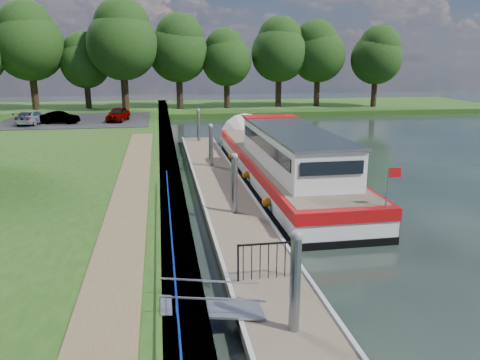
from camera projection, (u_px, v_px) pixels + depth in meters
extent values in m
plane|color=black|center=(288.00, 333.00, 11.79)|extent=(160.00, 160.00, 0.00)
cube|color=#473D2D|center=(170.00, 177.00, 25.58)|extent=(1.10, 90.00, 0.78)
cube|color=#204212|center=(271.00, 107.00, 63.27)|extent=(60.00, 18.00, 0.60)
cube|color=brown|center=(127.00, 212.00, 18.50)|extent=(1.60, 40.00, 0.05)
cube|color=black|center=(77.00, 120.00, 46.04)|extent=(14.00, 12.00, 0.06)
cube|color=#0C2DBF|center=(172.00, 241.00, 13.83)|extent=(0.04, 18.00, 0.04)
cube|color=#0C2DBF|center=(172.00, 252.00, 13.92)|extent=(0.03, 18.00, 0.03)
cylinder|color=#0C2DBF|center=(180.00, 352.00, 9.15)|extent=(0.04, 0.04, 0.72)
cylinder|color=#0C2DBF|center=(176.00, 301.00, 11.06)|extent=(0.04, 0.04, 0.72)
cylinder|color=#0C2DBF|center=(174.00, 266.00, 12.96)|extent=(0.04, 0.04, 0.72)
cylinder|color=#0C2DBF|center=(172.00, 239.00, 14.87)|extent=(0.04, 0.04, 0.72)
cylinder|color=#0C2DBF|center=(170.00, 218.00, 16.78)|extent=(0.04, 0.04, 0.72)
cylinder|color=#0C2DBF|center=(169.00, 202.00, 18.69)|extent=(0.04, 0.04, 0.72)
cylinder|color=#0C2DBF|center=(168.00, 189.00, 20.59)|extent=(0.04, 0.04, 0.72)
cylinder|color=#0C2DBF|center=(167.00, 178.00, 22.50)|extent=(0.04, 0.04, 0.72)
cube|color=brown|center=(221.00, 187.00, 24.12)|extent=(2.50, 30.00, 0.24)
cube|color=#9EA0A3|center=(278.00, 311.00, 12.73)|extent=(2.30, 5.00, 0.30)
cube|color=#9EA0A3|center=(233.00, 216.00, 20.36)|extent=(2.30, 5.00, 0.30)
cube|color=#9EA0A3|center=(212.00, 173.00, 27.99)|extent=(2.30, 5.00, 0.30)
cube|color=#9EA0A3|center=(201.00, 148.00, 35.62)|extent=(2.30, 5.00, 0.30)
cube|color=#9EA0A3|center=(244.00, 183.00, 24.28)|extent=(0.12, 30.00, 0.06)
cube|color=#9EA0A3|center=(198.00, 185.00, 23.89)|extent=(0.12, 30.00, 0.06)
cylinder|color=gray|center=(294.00, 303.00, 11.04)|extent=(0.26, 0.26, 3.40)
sphere|color=gray|center=(297.00, 236.00, 10.61)|extent=(0.30, 0.30, 0.30)
cylinder|color=gray|center=(235.00, 196.00, 19.62)|extent=(0.26, 0.26, 3.40)
sphere|color=gray|center=(234.00, 157.00, 19.19)|extent=(0.30, 0.30, 0.30)
cylinder|color=gray|center=(211.00, 154.00, 28.20)|extent=(0.26, 0.26, 3.40)
sphere|color=gray|center=(211.00, 126.00, 27.78)|extent=(0.30, 0.30, 0.30)
cylinder|color=gray|center=(199.00, 132.00, 36.79)|extent=(0.26, 0.26, 3.40)
sphere|color=gray|center=(198.00, 110.00, 36.36)|extent=(0.30, 0.30, 0.30)
cube|color=#A5A8AD|center=(212.00, 308.00, 11.81)|extent=(2.58, 1.00, 0.43)
cube|color=#A5A8AD|center=(214.00, 299.00, 11.23)|extent=(2.58, 0.04, 0.41)
cube|color=#A5A8AD|center=(210.00, 281.00, 12.15)|extent=(2.58, 0.04, 0.41)
cube|color=black|center=(238.00, 263.00, 13.49)|extent=(0.05, 0.05, 1.15)
cube|color=black|center=(298.00, 259.00, 13.79)|extent=(0.05, 0.05, 1.15)
cube|color=black|center=(269.00, 244.00, 13.51)|extent=(1.85, 0.05, 0.05)
cube|color=black|center=(243.00, 263.00, 13.52)|extent=(0.02, 0.02, 1.10)
cube|color=black|center=(252.00, 262.00, 13.56)|extent=(0.02, 0.02, 1.10)
cube|color=black|center=(260.00, 261.00, 13.60)|extent=(0.02, 0.02, 1.10)
cube|color=black|center=(268.00, 261.00, 13.64)|extent=(0.02, 0.02, 1.10)
cube|color=black|center=(277.00, 260.00, 13.68)|extent=(0.02, 0.02, 1.10)
cube|color=black|center=(285.00, 260.00, 13.72)|extent=(0.02, 0.02, 1.10)
cube|color=black|center=(293.00, 259.00, 13.76)|extent=(0.02, 0.02, 1.10)
cube|color=black|center=(279.00, 180.00, 26.55)|extent=(4.00, 20.00, 0.55)
cube|color=silver|center=(280.00, 170.00, 26.40)|extent=(3.96, 19.90, 0.65)
cube|color=#AC0B0D|center=(280.00, 160.00, 26.26)|extent=(4.04, 20.00, 0.48)
cube|color=brown|center=(280.00, 156.00, 26.20)|extent=(3.68, 19.20, 0.04)
cone|color=silver|center=(246.00, 140.00, 36.34)|extent=(4.00, 1.50, 4.00)
cube|color=silver|center=(293.00, 148.00, 23.59)|extent=(3.00, 11.00, 1.75)
cube|color=gray|center=(293.00, 130.00, 23.36)|extent=(3.10, 11.20, 0.10)
cube|color=black|center=(263.00, 144.00, 23.28)|extent=(0.04, 10.00, 0.55)
cube|color=black|center=(322.00, 143.00, 23.78)|extent=(0.04, 10.00, 0.55)
cube|color=black|center=(268.00, 128.00, 28.82)|extent=(2.60, 0.04, 0.55)
cube|color=black|center=(332.00, 168.00, 18.23)|extent=(2.60, 0.04, 0.55)
cube|color=#AC0B0D|center=(270.00, 116.00, 28.30)|extent=(3.20, 1.60, 0.06)
cylinder|color=gray|center=(387.00, 188.00, 17.01)|extent=(0.05, 0.05, 1.50)
cube|color=#AC0B0D|center=(395.00, 173.00, 16.91)|extent=(0.50, 0.02, 0.35)
sphere|color=#C56E0A|center=(267.00, 202.00, 20.32)|extent=(0.44, 0.44, 0.44)
sphere|color=#C56E0A|center=(246.00, 175.00, 25.09)|extent=(0.44, 0.44, 0.44)
sphere|color=#C56E0A|center=(232.00, 156.00, 29.86)|extent=(0.44, 0.44, 0.44)
imported|color=#594C47|center=(290.00, 166.00, 19.74)|extent=(0.44, 0.64, 1.72)
cylinder|color=#332316|center=(35.00, 93.00, 55.33)|extent=(0.83, 0.83, 4.21)
sphere|color=black|center=(29.00, 46.00, 53.98)|extent=(7.95, 7.95, 7.95)
sphere|color=black|center=(26.00, 28.00, 53.54)|extent=(6.31, 6.31, 6.31)
cylinder|color=#332316|center=(88.00, 97.00, 56.94)|extent=(0.70, 0.70, 3.10)
sphere|color=black|center=(85.00, 63.00, 55.94)|extent=(5.85, 5.85, 5.85)
sphere|color=black|center=(83.00, 51.00, 55.70)|extent=(4.65, 4.65, 4.65)
cylinder|color=#332316|center=(125.00, 93.00, 55.15)|extent=(0.84, 0.84, 4.29)
sphere|color=black|center=(122.00, 45.00, 53.77)|extent=(8.10, 8.10, 8.10)
sphere|color=black|center=(122.00, 26.00, 53.40)|extent=(6.44, 6.44, 6.44)
cylinder|color=#332316|center=(180.00, 93.00, 58.17)|extent=(0.79, 0.79, 3.83)
sphere|color=black|center=(178.00, 52.00, 56.93)|extent=(7.24, 7.24, 7.24)
sphere|color=black|center=(180.00, 37.00, 56.29)|extent=(5.75, 5.75, 5.75)
cylinder|color=#332316|center=(227.00, 95.00, 58.95)|extent=(0.72, 0.72, 3.26)
sphere|color=black|center=(227.00, 61.00, 57.90)|extent=(6.16, 6.16, 6.16)
sphere|color=black|center=(225.00, 48.00, 57.72)|extent=(4.89, 4.89, 4.89)
cylinder|color=#332316|center=(278.00, 92.00, 60.26)|extent=(0.78, 0.78, 3.77)
sphere|color=black|center=(279.00, 53.00, 59.05)|extent=(7.13, 7.13, 7.13)
sphere|color=black|center=(280.00, 39.00, 58.85)|extent=(5.66, 5.66, 5.66)
cylinder|color=#332316|center=(317.00, 92.00, 61.14)|extent=(0.77, 0.77, 3.65)
sphere|color=black|center=(318.00, 55.00, 59.96)|extent=(6.89, 6.89, 6.89)
sphere|color=black|center=(316.00, 41.00, 59.48)|extent=(5.47, 5.47, 5.47)
cylinder|color=#332316|center=(374.00, 93.00, 60.54)|extent=(0.74, 0.74, 3.41)
sphere|color=black|center=(376.00, 59.00, 59.44)|extent=(6.43, 6.43, 6.43)
sphere|color=black|center=(380.00, 46.00, 58.86)|extent=(5.11, 5.11, 5.11)
imported|color=#999999|center=(118.00, 114.00, 45.05)|extent=(2.36, 4.13, 1.32)
imported|color=#999999|center=(60.00, 117.00, 43.29)|extent=(3.57, 1.79, 1.12)
imported|color=#999999|center=(32.00, 117.00, 42.97)|extent=(2.53, 4.54, 1.24)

